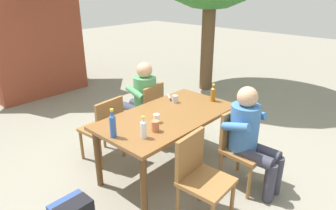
# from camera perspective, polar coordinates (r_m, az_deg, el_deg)

# --- Properties ---
(ground_plane) EXTENTS (24.00, 24.00, 0.00)m
(ground_plane) POSITION_cam_1_polar(r_m,az_deg,el_deg) (3.79, -0.00, -12.35)
(ground_plane) COLOR gray
(dining_table) EXTENTS (1.68, 0.91, 0.76)m
(dining_table) POSITION_cam_1_polar(r_m,az_deg,el_deg) (3.46, -0.00, -3.24)
(dining_table) COLOR brown
(dining_table) RESTS_ON ground_plane
(chair_far_right) EXTENTS (0.49, 0.49, 0.87)m
(chair_far_right) POSITION_cam_1_polar(r_m,az_deg,el_deg) (4.26, -4.00, -0.79)
(chair_far_right) COLOR olive
(chair_far_right) RESTS_ON ground_plane
(chair_near_right) EXTENTS (0.47, 0.47, 0.87)m
(chair_near_right) POSITION_cam_1_polar(r_m,az_deg,el_deg) (3.44, 13.81, -7.37)
(chair_near_right) COLOR olive
(chair_near_right) RESTS_ON ground_plane
(chair_far_left) EXTENTS (0.47, 0.47, 0.87)m
(chair_far_left) POSITION_cam_1_polar(r_m,az_deg,el_deg) (3.83, -12.20, -4.06)
(chair_far_left) COLOR olive
(chair_far_left) RESTS_ON ground_plane
(chair_near_left) EXTENTS (0.46, 0.46, 0.87)m
(chair_near_left) POSITION_cam_1_polar(r_m,az_deg,el_deg) (2.88, 6.16, -13.14)
(chair_near_left) COLOR olive
(chair_near_left) RESTS_ON ground_plane
(person_in_white_shirt) EXTENTS (0.47, 0.61, 1.18)m
(person_in_white_shirt) POSITION_cam_1_polar(r_m,az_deg,el_deg) (4.27, -5.17, 1.62)
(person_in_white_shirt) COLOR #4C935B
(person_in_white_shirt) RESTS_ON ground_plane
(person_in_plaid_shirt) EXTENTS (0.47, 0.61, 1.18)m
(person_in_plaid_shirt) POSITION_cam_1_polar(r_m,az_deg,el_deg) (3.32, 15.67, -5.47)
(person_in_plaid_shirt) COLOR #3D70B2
(person_in_plaid_shirt) RESTS_ON ground_plane
(bottle_clear) EXTENTS (0.06, 0.06, 0.23)m
(bottle_clear) POSITION_cam_1_polar(r_m,az_deg,el_deg) (2.88, -4.79, -4.59)
(bottle_clear) COLOR white
(bottle_clear) RESTS_ON dining_table
(bottle_blue) EXTENTS (0.06, 0.06, 0.30)m
(bottle_blue) POSITION_cam_1_polar(r_m,az_deg,el_deg) (2.92, -10.67, -3.86)
(bottle_blue) COLOR #2D56A3
(bottle_blue) RESTS_ON dining_table
(bottle_amber) EXTENTS (0.06, 0.06, 0.23)m
(bottle_amber) POSITION_cam_1_polar(r_m,az_deg,el_deg) (3.83, 8.75, 2.18)
(bottle_amber) COLOR #996019
(bottle_amber) RESTS_ON dining_table
(cup_white) EXTENTS (0.07, 0.07, 0.10)m
(cup_white) POSITION_cam_1_polar(r_m,az_deg,el_deg) (3.21, -2.26, -2.59)
(cup_white) COLOR white
(cup_white) RESTS_ON dining_table
(cup_terracotta) EXTENTS (0.08, 0.08, 0.11)m
(cup_terracotta) POSITION_cam_1_polar(r_m,az_deg,el_deg) (3.02, -2.47, -4.11)
(cup_terracotta) COLOR #BC6B47
(cup_terracotta) RESTS_ON dining_table
(cup_steel) EXTENTS (0.07, 0.07, 0.09)m
(cup_steel) POSITION_cam_1_polar(r_m,az_deg,el_deg) (3.76, 1.37, 1.19)
(cup_steel) COLOR #B2B7BC
(cup_steel) RESTS_ON dining_table
(table_knife) EXTENTS (0.16, 0.20, 0.01)m
(table_knife) POSITION_cam_1_polar(r_m,az_deg,el_deg) (3.91, 0.37, 1.35)
(table_knife) COLOR silver
(table_knife) RESTS_ON dining_table
(brick_kiosk) EXTENTS (2.07, 2.16, 2.84)m
(brick_kiosk) POSITION_cam_1_polar(r_m,az_deg,el_deg) (7.14, -27.04, 14.54)
(brick_kiosk) COLOR brown
(brick_kiosk) RESTS_ON ground_plane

